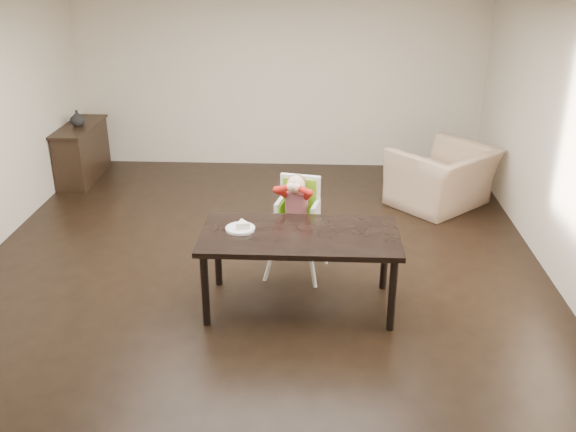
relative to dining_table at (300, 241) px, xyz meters
name	(u,v)px	position (x,y,z in m)	size (l,w,h in m)	color
ground	(259,270)	(-0.45, 0.67, -0.67)	(7.00, 7.00, 0.00)	black
room_walls	(255,95)	(-0.45, 0.67, 1.18)	(6.02, 7.02, 2.71)	beige
dining_table	(300,241)	(0.00, 0.00, 0.00)	(1.80, 0.90, 0.75)	black
high_chair	(297,204)	(-0.05, 0.69, 0.09)	(0.53, 0.53, 1.07)	white
plate	(241,227)	(-0.54, 0.05, 0.11)	(0.32, 0.32, 0.08)	white
armchair	(443,168)	(1.75, 2.59, -0.15)	(1.18, 0.77, 1.03)	tan
sideboard	(82,152)	(-3.23, 3.37, -0.27)	(0.44, 1.26, 0.79)	black
vase	(77,118)	(-3.23, 3.36, 0.22)	(0.21, 0.22, 0.21)	#99999E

